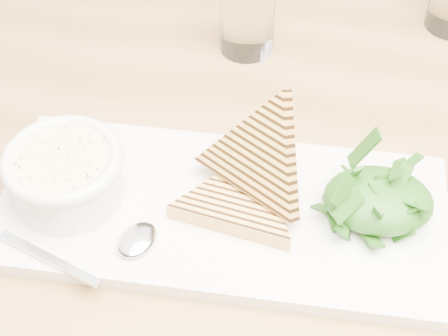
# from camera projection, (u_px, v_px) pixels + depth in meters

# --- Properties ---
(table_top) EXTENTS (1.34, 0.97, 0.04)m
(table_top) POSITION_uv_depth(u_px,v_px,m) (299.00, 203.00, 0.72)
(table_top) COLOR #9B7143
(table_top) RESTS_ON ground
(platter) EXTENTS (0.45, 0.22, 0.02)m
(platter) POSITION_uv_depth(u_px,v_px,m) (222.00, 211.00, 0.68)
(platter) COLOR white
(platter) RESTS_ON table_top
(soup_bowl) EXTENTS (0.11, 0.11, 0.04)m
(soup_bowl) POSITION_uv_depth(u_px,v_px,m) (67.00, 180.00, 0.67)
(soup_bowl) COLOR white
(soup_bowl) RESTS_ON platter
(soup) EXTENTS (0.09, 0.09, 0.01)m
(soup) POSITION_uv_depth(u_px,v_px,m) (63.00, 161.00, 0.65)
(soup) COLOR beige
(soup) RESTS_ON soup_bowl
(bowl_rim) EXTENTS (0.12, 0.12, 0.01)m
(bowl_rim) POSITION_uv_depth(u_px,v_px,m) (62.00, 159.00, 0.65)
(bowl_rim) COLOR white
(bowl_rim) RESTS_ON soup_bowl
(sandwich_flat) EXTENTS (0.17, 0.17, 0.02)m
(sandwich_flat) POSITION_uv_depth(u_px,v_px,m) (239.00, 202.00, 0.67)
(sandwich_flat) COLOR gold
(sandwich_flat) RESTS_ON platter
(sandwich_lean) EXTENTS (0.20, 0.20, 0.16)m
(sandwich_lean) POSITION_uv_depth(u_px,v_px,m) (259.00, 157.00, 0.65)
(sandwich_lean) COLOR gold
(sandwich_lean) RESTS_ON sandwich_flat
(salad_base) EXTENTS (0.10, 0.08, 0.04)m
(salad_base) POSITION_uv_depth(u_px,v_px,m) (378.00, 200.00, 0.65)
(salad_base) COLOR #0D3B0C
(salad_base) RESTS_ON platter
(arugula_pile) EXTENTS (0.11, 0.10, 0.05)m
(arugula_pile) POSITION_uv_depth(u_px,v_px,m) (379.00, 195.00, 0.65)
(arugula_pile) COLOR #30671A
(arugula_pile) RESTS_ON platter
(spoon_bowl) EXTENTS (0.05, 0.05, 0.01)m
(spoon_bowl) POSITION_uv_depth(u_px,v_px,m) (137.00, 240.00, 0.64)
(spoon_bowl) COLOR silver
(spoon_bowl) RESTS_ON platter
(spoon_handle) EXTENTS (0.11, 0.05, 0.00)m
(spoon_handle) POSITION_uv_depth(u_px,v_px,m) (49.00, 258.00, 0.63)
(spoon_handle) COLOR silver
(spoon_handle) RESTS_ON platter
(glass_near) EXTENTS (0.07, 0.07, 0.10)m
(glass_near) POSITION_uv_depth(u_px,v_px,m) (247.00, 14.00, 0.83)
(glass_near) COLOR white
(glass_near) RESTS_ON table_top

